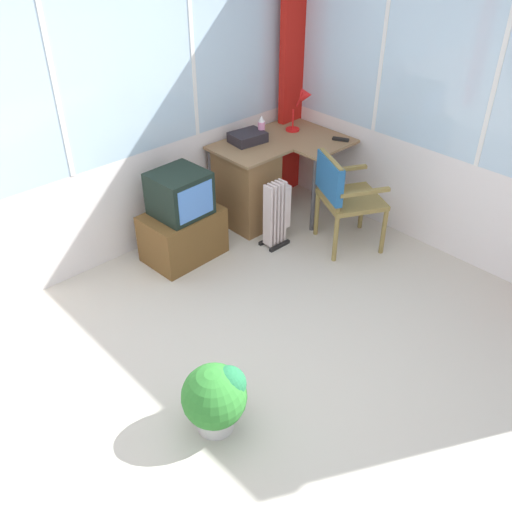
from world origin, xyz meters
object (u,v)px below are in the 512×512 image
object	(u,v)px
tv_remote	(341,139)
potted_plant	(216,397)
desk	(249,183)
spray_bottle	(261,128)
paper_tray	(248,137)
space_heater	(277,213)
tv_on_stand	(182,221)
wooden_armchair	(340,190)
desk_lamp	(303,103)

from	to	relation	value
tv_remote	potted_plant	world-z (taller)	tv_remote
desk	spray_bottle	xyz separation A→B (m)	(0.23, 0.08, 0.45)
desk	tv_remote	bearing A→B (deg)	-31.23
paper_tray	potted_plant	distance (m)	2.60
space_heater	potted_plant	size ratio (longest dim) A/B	1.34
tv_remote	paper_tray	distance (m)	0.84
tv_remote	space_heater	world-z (taller)	tv_remote
space_heater	desk	bearing A→B (deg)	78.70
tv_remote	paper_tray	xyz separation A→B (m)	(-0.64, 0.55, 0.03)
tv_on_stand	potted_plant	xyz separation A→B (m)	(-0.96, -1.59, -0.10)
wooden_armchair	space_heater	distance (m)	0.57
spray_bottle	paper_tray	size ratio (longest dim) A/B	0.72
desk	wooden_armchair	world-z (taller)	wooden_armchair
tv_remote	potted_plant	distance (m)	2.81
spray_bottle	space_heater	distance (m)	0.82
desk_lamp	tv_on_stand	bearing A→B (deg)	-178.91
space_heater	wooden_armchair	bearing A→B (deg)	-46.46
desk	potted_plant	xyz separation A→B (m)	(-1.77, -1.64, -0.14)
paper_tray	tv_on_stand	size ratio (longest dim) A/B	0.38
desk_lamp	potted_plant	size ratio (longest dim) A/B	0.88
paper_tray	potted_plant	xyz separation A→B (m)	(-1.85, -1.75, -0.53)
tv_on_stand	desk	bearing A→B (deg)	3.78
paper_tray	tv_remote	bearing A→B (deg)	-40.62
desk_lamp	space_heater	size ratio (longest dim) A/B	0.65
wooden_armchair	space_heater	bearing A→B (deg)	133.54
spray_bottle	desk	bearing A→B (deg)	-159.72
paper_tray	tv_on_stand	xyz separation A→B (m)	(-0.89, -0.16, -0.44)
tv_on_stand	potted_plant	distance (m)	1.86
desk	potted_plant	size ratio (longest dim) A/B	2.53
desk	tv_on_stand	bearing A→B (deg)	-176.22
desk	spray_bottle	size ratio (longest dim) A/B	5.26
tv_remote	wooden_armchair	distance (m)	0.63
desk_lamp	spray_bottle	world-z (taller)	desk_lamp
spray_bottle	tv_on_stand	xyz separation A→B (m)	(-1.04, -0.14, -0.49)
tv_remote	potted_plant	size ratio (longest dim) A/B	0.33
tv_on_stand	space_heater	bearing A→B (deg)	-29.16
wooden_armchair	tv_on_stand	xyz separation A→B (m)	(-1.08, 0.78, -0.20)
paper_tray	space_heater	world-z (taller)	paper_tray
wooden_armchair	space_heater	xyz separation A→B (m)	(-0.36, 0.38, -0.24)
paper_tray	wooden_armchair	xyz separation A→B (m)	(0.19, -0.94, -0.24)
desk	desk_lamp	size ratio (longest dim) A/B	2.88
tv_remote	space_heater	size ratio (longest dim) A/B	0.25
space_heater	paper_tray	bearing A→B (deg)	72.91
tv_remote	wooden_armchair	bearing A→B (deg)	-164.88
tv_on_stand	potted_plant	bearing A→B (deg)	-121.09
desk_lamp	wooden_armchair	distance (m)	1.00
paper_tray	spray_bottle	bearing A→B (deg)	-9.98
desk	spray_bottle	distance (m)	0.51
paper_tray	wooden_armchair	world-z (taller)	wooden_armchair
tv_remote	spray_bottle	xyz separation A→B (m)	(-0.49, 0.52, 0.09)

